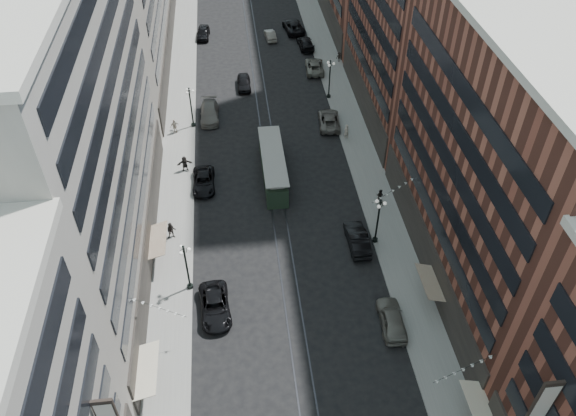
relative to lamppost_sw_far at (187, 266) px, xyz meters
name	(u,v)px	position (x,y,z in m)	size (l,w,h in m)	color
ground	(262,102)	(9.20, 32.00, -3.10)	(220.00, 220.00, 0.00)	black
sidewalk_west	(183,71)	(-1.80, 42.00, -3.02)	(4.00, 180.00, 0.15)	gray
sidewalk_east	(329,63)	(20.20, 42.00, -3.02)	(4.00, 180.00, 0.15)	gray
rail_west	(252,67)	(8.50, 42.00, -3.09)	(0.12, 180.00, 0.02)	#2D2D33
rail_east	(261,67)	(9.90, 42.00, -3.09)	(0.12, 180.00, 0.02)	#2D2D33
building_west_mid	(75,139)	(-7.80, 5.00, 10.90)	(8.00, 36.00, 28.00)	gray
building_east_mid	(493,166)	(26.20, 0.00, 8.90)	(8.00, 30.00, 24.00)	brown
lamppost_sw_far	(187,266)	(0.00, 0.00, 0.00)	(1.03, 1.14, 5.52)	black
lamppost_sw_mid	(191,106)	(0.00, 27.00, 0.00)	(1.03, 1.14, 5.52)	black
lamppost_se_far	(378,219)	(18.40, 4.00, 0.00)	(1.03, 1.14, 5.52)	black
lamppost_se_mid	(330,78)	(18.40, 32.00, 0.00)	(1.03, 1.14, 5.52)	black
streetcar	(273,167)	(9.20, 15.59, -1.64)	(2.52, 11.37, 3.15)	#213423
car_2	(215,306)	(2.28, -2.97, -2.31)	(2.60, 5.63, 1.56)	black
car_4	(392,319)	(17.47, -6.17, -2.24)	(2.03, 5.05, 1.72)	#68665C
pedestrian_2	(171,231)	(-1.89, 6.81, -1.99)	(0.93, 0.51, 1.92)	black
car_7	(204,181)	(1.31, 14.80, -2.37)	(2.41, 5.23, 1.45)	black
car_8	(210,113)	(2.11, 28.74, -2.26)	(2.34, 5.76, 1.67)	#66625B
car_9	(203,33)	(1.29, 52.93, -2.27)	(1.96, 4.87, 1.66)	black
car_10	(357,239)	(16.51, 3.77, -2.23)	(1.83, 5.26, 1.73)	black
car_11	(329,120)	(17.33, 25.40, -2.32)	(2.58, 5.60, 1.56)	#656159
car_12	(305,43)	(17.31, 47.46, -2.33)	(2.15, 5.28, 1.53)	black
car_13	(244,83)	(7.00, 36.15, -2.32)	(1.84, 4.58, 1.56)	black
car_14	(270,35)	(12.08, 51.12, -2.40)	(1.46, 4.20, 1.38)	gray
pedestrian_5	(185,164)	(-0.81, 17.81, -2.00)	(1.76, 0.51, 1.90)	black
pedestrian_6	(175,126)	(-2.22, 25.68, -1.99)	(1.12, 0.51, 1.91)	beige
pedestrian_7	(380,196)	(20.22, 9.84, -2.12)	(0.81, 0.44, 1.66)	black
pedestrian_8	(346,131)	(18.91, 22.15, -1.99)	(0.70, 0.46, 1.92)	#BEAF9D
pedestrian_9	(339,57)	(21.67, 42.03, -2.20)	(0.96, 0.40, 1.49)	black
car_extra_1	(293,27)	(16.14, 53.57, -2.26)	(2.79, 6.05, 1.68)	black
car_extra_2	(315,66)	(17.60, 39.82, -2.32)	(2.57, 5.57, 1.55)	slate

